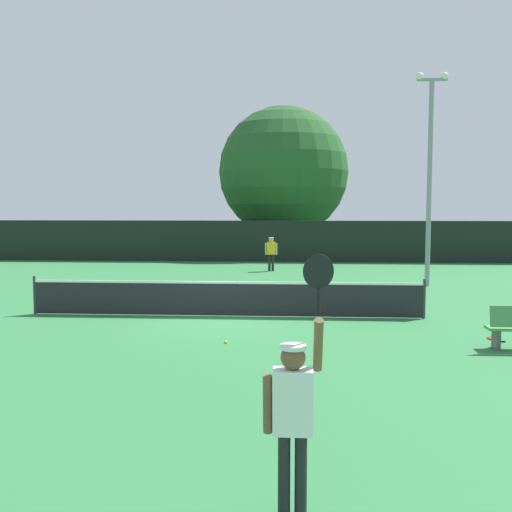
# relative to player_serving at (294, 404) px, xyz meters

# --- Properties ---
(ground_plane) EXTENTS (120.00, 120.00, 0.00)m
(ground_plane) POSITION_rel_player_serving_xyz_m (-1.85, 10.28, -1.13)
(ground_plane) COLOR #2D723D
(tennis_net) EXTENTS (10.79, 0.08, 1.07)m
(tennis_net) POSITION_rel_player_serving_xyz_m (-1.85, 10.28, -0.62)
(tennis_net) COLOR #232328
(tennis_net) RESTS_ON ground
(perimeter_fence) EXTENTS (34.49, 0.12, 2.23)m
(perimeter_fence) POSITION_rel_player_serving_xyz_m (-1.85, 26.11, -0.02)
(perimeter_fence) COLOR black
(perimeter_fence) RESTS_ON ground
(player_serving) EXTENTS (0.68, 0.40, 2.56)m
(player_serving) POSITION_rel_player_serving_xyz_m (0.00, 0.00, 0.00)
(player_serving) COLOR white
(player_serving) RESTS_ON ground
(player_receiving) EXTENTS (0.57, 0.23, 1.57)m
(player_receiving) POSITION_rel_player_serving_xyz_m (-1.02, 21.55, -0.18)
(player_receiving) COLOR yellow
(player_receiving) RESTS_ON ground
(tennis_ball) EXTENTS (0.07, 0.07, 0.07)m
(tennis_ball) POSITION_rel_player_serving_xyz_m (-1.48, 7.11, -1.10)
(tennis_ball) COLOR #CCE033
(tennis_ball) RESTS_ON ground
(spare_racket) EXTENTS (0.28, 0.52, 0.04)m
(spare_racket) POSITION_rel_player_serving_xyz_m (4.55, 7.89, -1.11)
(spare_racket) COLOR black
(spare_racket) RESTS_ON ground
(light_pole) EXTENTS (1.18, 0.28, 7.91)m
(light_pole) POSITION_rel_player_serving_xyz_m (5.06, 16.82, 3.39)
(light_pole) COLOR gray
(light_pole) RESTS_ON ground
(large_tree) EXTENTS (8.10, 8.10, 9.21)m
(large_tree) POSITION_rel_player_serving_xyz_m (-0.63, 31.35, 4.02)
(large_tree) COLOR brown
(large_tree) RESTS_ON ground
(parked_car_near) EXTENTS (2.08, 4.28, 1.69)m
(parked_car_near) POSITION_rel_player_serving_xyz_m (-5.05, 34.12, -0.36)
(parked_car_near) COLOR black
(parked_car_near) RESTS_ON ground
(parked_car_mid) EXTENTS (2.11, 4.29, 1.69)m
(parked_car_mid) POSITION_rel_player_serving_xyz_m (4.27, 31.42, -0.36)
(parked_car_mid) COLOR white
(parked_car_mid) RESTS_ON ground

